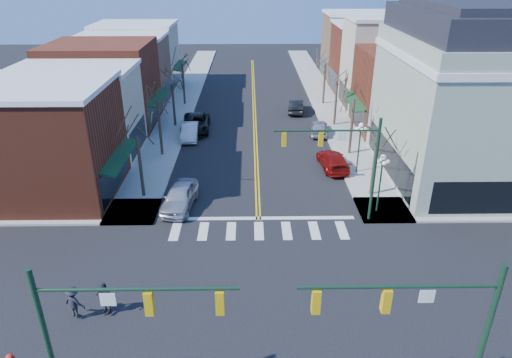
{
  "coord_description": "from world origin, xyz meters",
  "views": [
    {
      "loc": [
        -0.56,
        -18.93,
        15.76
      ],
      "look_at": [
        -0.16,
        8.13,
        2.8
      ],
      "focal_mm": 32.0,
      "sensor_mm": 36.0,
      "label": 1
    }
  ],
  "objects_px": {
    "car_left_mid": "(190,131)",
    "lamppost_corner": "(381,174)",
    "car_right_near": "(333,160)",
    "car_right_mid": "(319,127)",
    "victorian_corner": "(476,95)",
    "car_right_far": "(296,106)",
    "car_left_near": "(180,197)",
    "pedestrian_dark_b": "(74,302)",
    "lamppost_midblock": "(360,139)",
    "pedestrian_dark_a": "(105,298)",
    "car_left_far": "(196,123)"
  },
  "relations": [
    {
      "from": "lamppost_midblock",
      "to": "car_right_mid",
      "type": "relative_size",
      "value": 1.03
    },
    {
      "from": "pedestrian_dark_a",
      "to": "victorian_corner",
      "type": "bearing_deg",
      "value": 55.15
    },
    {
      "from": "car_left_mid",
      "to": "pedestrian_dark_a",
      "type": "bearing_deg",
      "value": -94.93
    },
    {
      "from": "car_right_mid",
      "to": "car_right_far",
      "type": "distance_m",
      "value": 7.55
    },
    {
      "from": "lamppost_midblock",
      "to": "car_left_near",
      "type": "distance_m",
      "value": 14.93
    },
    {
      "from": "lamppost_midblock",
      "to": "car_left_mid",
      "type": "bearing_deg",
      "value": 150.25
    },
    {
      "from": "car_right_mid",
      "to": "pedestrian_dark_a",
      "type": "bearing_deg",
      "value": 68.61
    },
    {
      "from": "car_left_far",
      "to": "car_right_far",
      "type": "distance_m",
      "value": 12.53
    },
    {
      "from": "victorian_corner",
      "to": "car_right_far",
      "type": "xyz_separation_m",
      "value": [
        -11.7,
        17.28,
        -5.91
      ]
    },
    {
      "from": "car_left_mid",
      "to": "car_right_far",
      "type": "distance_m",
      "value": 14.02
    },
    {
      "from": "pedestrian_dark_a",
      "to": "car_right_mid",
      "type": "bearing_deg",
      "value": 83.26
    },
    {
      "from": "car_right_near",
      "to": "car_right_mid",
      "type": "xyz_separation_m",
      "value": [
        0.0,
        8.35,
        0.0
      ]
    },
    {
      "from": "victorian_corner",
      "to": "car_right_near",
      "type": "bearing_deg",
      "value": 171.29
    },
    {
      "from": "lamppost_midblock",
      "to": "pedestrian_dark_a",
      "type": "height_order",
      "value": "lamppost_midblock"
    },
    {
      "from": "victorian_corner",
      "to": "car_left_far",
      "type": "distance_m",
      "value": 25.81
    },
    {
      "from": "victorian_corner",
      "to": "lamppost_corner",
      "type": "distance_m",
      "value": 10.89
    },
    {
      "from": "car_right_near",
      "to": "car_right_far",
      "type": "relative_size",
      "value": 1.08
    },
    {
      "from": "lamppost_midblock",
      "to": "car_right_mid",
      "type": "distance_m",
      "value": 9.83
    },
    {
      "from": "pedestrian_dark_a",
      "to": "pedestrian_dark_b",
      "type": "distance_m",
      "value": 1.43
    },
    {
      "from": "lamppost_corner",
      "to": "car_left_far",
      "type": "bearing_deg",
      "value": 129.94
    },
    {
      "from": "pedestrian_dark_a",
      "to": "car_left_mid",
      "type": "bearing_deg",
      "value": 108.99
    },
    {
      "from": "car_right_near",
      "to": "pedestrian_dark_a",
      "type": "bearing_deg",
      "value": 46.45
    },
    {
      "from": "car_left_far",
      "to": "car_right_mid",
      "type": "bearing_deg",
      "value": -7.25
    },
    {
      "from": "car_left_far",
      "to": "pedestrian_dark_b",
      "type": "height_order",
      "value": "pedestrian_dark_b"
    },
    {
      "from": "car_right_near",
      "to": "car_left_far",
      "type": "bearing_deg",
      "value": -41.96
    },
    {
      "from": "car_left_mid",
      "to": "car_right_mid",
      "type": "height_order",
      "value": "car_left_mid"
    },
    {
      "from": "car_left_near",
      "to": "car_right_near",
      "type": "distance_m",
      "value": 13.61
    },
    {
      "from": "lamppost_midblock",
      "to": "car_left_near",
      "type": "bearing_deg",
      "value": -157.98
    },
    {
      "from": "car_right_far",
      "to": "pedestrian_dark_b",
      "type": "bearing_deg",
      "value": 75.04
    },
    {
      "from": "lamppost_midblock",
      "to": "car_left_mid",
      "type": "distance_m",
      "value": 16.96
    },
    {
      "from": "lamppost_corner",
      "to": "pedestrian_dark_a",
      "type": "distance_m",
      "value": 18.75
    },
    {
      "from": "lamppost_corner",
      "to": "car_left_near",
      "type": "bearing_deg",
      "value": 176.0
    },
    {
      "from": "lamppost_corner",
      "to": "car_right_mid",
      "type": "distance_m",
      "value": 16.16
    },
    {
      "from": "lamppost_corner",
      "to": "lamppost_midblock",
      "type": "height_order",
      "value": "same"
    },
    {
      "from": "car_left_mid",
      "to": "car_right_near",
      "type": "bearing_deg",
      "value": -31.75
    },
    {
      "from": "car_left_mid",
      "to": "pedestrian_dark_a",
      "type": "xyz_separation_m",
      "value": [
        -1.23,
        -24.7,
        0.27
      ]
    },
    {
      "from": "car_left_near",
      "to": "car_right_mid",
      "type": "distance_m",
      "value": 19.1
    },
    {
      "from": "lamppost_midblock",
      "to": "pedestrian_dark_a",
      "type": "relative_size",
      "value": 2.53
    },
    {
      "from": "lamppost_corner",
      "to": "lamppost_midblock",
      "type": "bearing_deg",
      "value": 90.0
    },
    {
      "from": "lamppost_midblock",
      "to": "pedestrian_dark_b",
      "type": "bearing_deg",
      "value": -136.02
    },
    {
      "from": "car_left_mid",
      "to": "lamppost_corner",
      "type": "bearing_deg",
      "value": -47.54
    },
    {
      "from": "lamppost_midblock",
      "to": "car_left_far",
      "type": "height_order",
      "value": "lamppost_midblock"
    },
    {
      "from": "lamppost_midblock",
      "to": "car_right_far",
      "type": "height_order",
      "value": "lamppost_midblock"
    },
    {
      "from": "car_right_far",
      "to": "pedestrian_dark_b",
      "type": "distance_m",
      "value": 36.17
    },
    {
      "from": "car_right_near",
      "to": "car_right_far",
      "type": "height_order",
      "value": "car_right_far"
    },
    {
      "from": "car_left_mid",
      "to": "car_right_far",
      "type": "xyz_separation_m",
      "value": [
        11.2,
        8.43,
        0.02
      ]
    },
    {
      "from": "car_left_mid",
      "to": "car_right_far",
      "type": "relative_size",
      "value": 0.97
    },
    {
      "from": "car_right_near",
      "to": "pedestrian_dark_b",
      "type": "distance_m",
      "value": 23.48
    },
    {
      "from": "car_left_near",
      "to": "pedestrian_dark_a",
      "type": "relative_size",
      "value": 2.83
    },
    {
      "from": "car_left_near",
      "to": "pedestrian_dark_b",
      "type": "relative_size",
      "value": 2.86
    }
  ]
}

